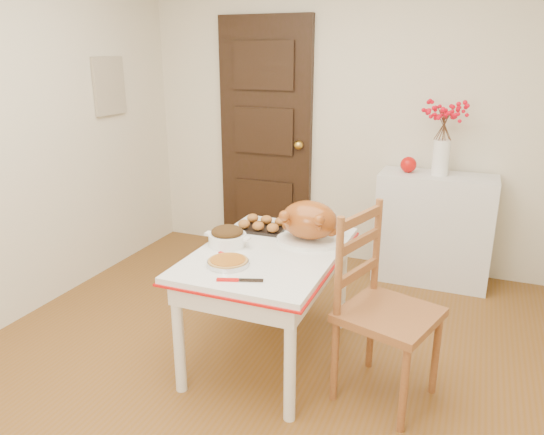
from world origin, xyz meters
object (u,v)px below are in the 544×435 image
at_px(pumpkin_pie, 228,261).
at_px(kitchen_table, 269,304).
at_px(turkey_platter, 309,222).
at_px(chair_oak, 389,310).
at_px(sideboard, 433,229).

bearing_deg(pumpkin_pie, kitchen_table, 67.73).
bearing_deg(turkey_platter, chair_oak, -26.88).
bearing_deg(kitchen_table, sideboard, 62.11).
relative_size(chair_oak, pumpkin_pie, 4.61).
xyz_separation_m(turkey_platter, pumpkin_pie, (-0.29, -0.49, -0.10)).
bearing_deg(pumpkin_pie, chair_oak, 10.56).
distance_m(kitchen_table, chair_oak, 0.75).
relative_size(sideboard, chair_oak, 0.85).
relative_size(sideboard, pumpkin_pie, 3.93).
bearing_deg(sideboard, kitchen_table, -117.89).
distance_m(chair_oak, pumpkin_pie, 0.87).
height_order(kitchen_table, turkey_platter, turkey_platter).
xyz_separation_m(kitchen_table, pumpkin_pie, (-0.12, -0.28, 0.37)).
height_order(sideboard, turkey_platter, turkey_platter).
height_order(sideboard, kitchen_table, sideboard).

